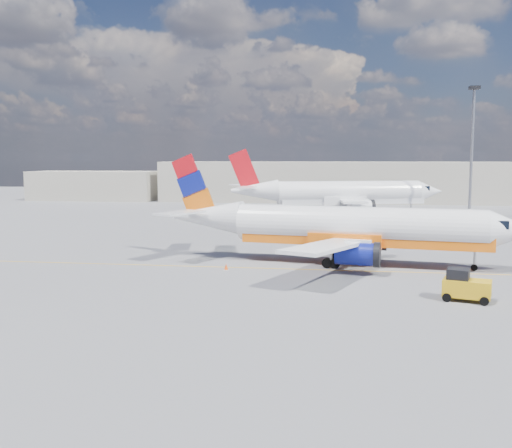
# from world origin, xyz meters

# --- Properties ---
(ground) EXTENTS (240.00, 240.00, 0.00)m
(ground) POSITION_xyz_m (0.00, 0.00, 0.00)
(ground) COLOR slate
(ground) RESTS_ON ground
(taxi_line) EXTENTS (70.00, 0.15, 0.01)m
(taxi_line) POSITION_xyz_m (0.00, 3.00, 0.01)
(taxi_line) COLOR gold
(taxi_line) RESTS_ON ground
(terminal_main) EXTENTS (70.00, 14.00, 8.00)m
(terminal_main) POSITION_xyz_m (5.00, 75.00, 4.00)
(terminal_main) COLOR #B9B3A0
(terminal_main) RESTS_ON ground
(terminal_annex) EXTENTS (26.00, 10.00, 6.00)m
(terminal_annex) POSITION_xyz_m (-45.00, 72.00, 3.00)
(terminal_annex) COLOR #B9B3A0
(terminal_annex) RESTS_ON ground
(main_jet) EXTENTS (30.63, 23.92, 9.26)m
(main_jet) POSITION_xyz_m (6.15, 5.78, 3.09)
(main_jet) COLOR white
(main_jet) RESTS_ON ground
(second_jet) EXTENTS (33.61, 25.62, 10.16)m
(second_jet) POSITION_xyz_m (6.17, 45.88, 3.39)
(second_jet) COLOR white
(second_jet) RESTS_ON ground
(gse_tug) EXTENTS (3.13, 2.45, 2.00)m
(gse_tug) POSITION_xyz_m (13.33, -5.63, 0.95)
(gse_tug) COLOR black
(gse_tug) RESTS_ON ground
(traffic_cone) EXTENTS (0.37, 0.37, 0.52)m
(traffic_cone) POSITION_xyz_m (-3.25, 1.86, 0.25)
(traffic_cone) COLOR white
(traffic_cone) RESTS_ON ground
(floodlight_mast) EXTENTS (1.37, 1.37, 18.71)m
(floodlight_mast) POSITION_xyz_m (24.05, 42.22, 11.22)
(floodlight_mast) COLOR gray
(floodlight_mast) RESTS_ON ground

